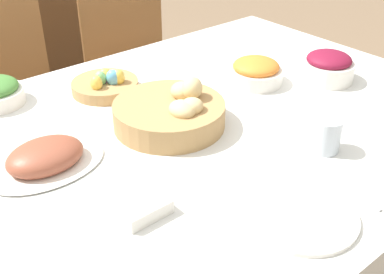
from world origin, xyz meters
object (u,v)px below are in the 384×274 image
Objects in this scene: dinner_plate at (301,216)px; knife at (342,190)px; egg_basket at (106,84)px; ham_platter at (46,158)px; carrot_bowl at (256,72)px; beet_salad_bowl at (328,67)px; bread_basket at (171,113)px; chair_far_right at (136,63)px; chair_far_center at (20,97)px; butter_dish at (144,209)px; drinking_cup at (326,135)px; spoon at (350,184)px; fork at (253,248)px.

dinner_plate is 1.23× the size of knife.
egg_basket is 0.42m from ham_platter.
ham_platter is at bearing -179.08° from carrot_bowl.
knife is at bearing -139.82° from beet_salad_bowl.
bread_basket is 0.30m from egg_basket.
egg_basket is 0.71× the size of ham_platter.
bread_basket is at bearing -111.39° from chair_far_right.
chair_far_center is 0.65m from egg_basket.
dinner_plate is (0.32, -0.51, -0.02)m from ham_platter.
drinking_cup is at bearing -9.47° from butter_dish.
chair_far_center is at bearing 96.47° from bread_basket.
bread_basket is at bearing -89.99° from chair_far_center.
chair_far_center reaches higher than knife.
drinking_cup is at bearing -57.19° from bread_basket.
carrot_bowl is (0.73, 0.01, 0.01)m from ham_platter.
fork is at bearing -179.22° from spoon.
knife is at bearing -0.78° from fork.
ham_platter is 0.31m from butter_dish.
carrot_bowl is at bearing 68.08° from drinking_cup.
beet_salad_bowl is at bearing -34.63° from carrot_bowl.
egg_basket is at bearing 66.24° from butter_dish.
drinking_cup is at bearing -143.98° from beet_salad_bowl.
egg_basket reaches higher than knife.
bread_basket reaches higher than ham_platter.
chair_far_center is 5.01× the size of knife.
drinking_cup reaches higher than ham_platter.
egg_basket is 1.22× the size of beet_salad_bowl.
egg_basket is 0.79m from knife.
beet_salad_bowl reaches higher than spoon.
beet_salad_bowl reaches higher than egg_basket.
chair_far_right is at bearing 70.04° from dinner_plate.
chair_far_center is 0.94m from bread_basket.
carrot_bowl reaches higher than spoon.
ham_platter is 1.52× the size of knife.
ham_platter is 1.70× the size of beet_salad_bowl.
bread_basket reaches higher than drinking_cup.
spoon is at bearing -120.22° from drinking_cup.
fork is at bearing -100.41° from egg_basket.
chair_far_right is 0.89m from carrot_bowl.
carrot_bowl is (0.48, -0.85, 0.26)m from chair_far_center.
spoon is (-0.43, -0.39, -0.04)m from beet_salad_bowl.
beet_salad_bowl is at bearing 32.81° from dinner_plate.
spoon is at bearing -45.86° from ham_platter.
beet_salad_bowl is 0.60m from knife.
chair_far_right reaches higher than knife.
chair_far_center is at bearing 104.64° from drinking_cup.
bread_basket is at bearing 122.81° from drinking_cup.
drinking_cup reaches higher than egg_basket.
chair_far_right is at bearing -6.46° from chair_far_center.
ham_platter is at bearing -127.38° from chair_far_right.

